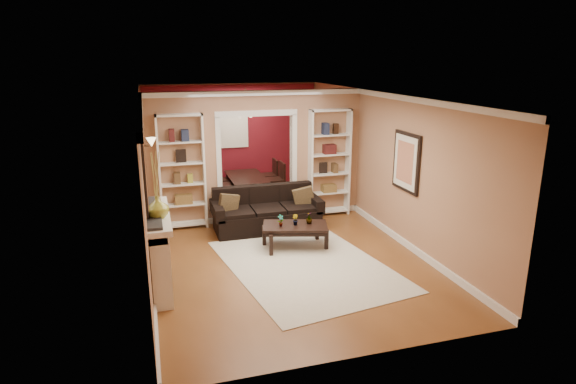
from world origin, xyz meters
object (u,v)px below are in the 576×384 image
object	(u,v)px
dining_table	(248,187)
bookshelf_left	(182,173)
coffee_table	(295,236)
sofa	(267,209)
fireplace	(161,250)
bookshelf_right	(329,163)

from	to	relation	value
dining_table	bookshelf_left	bearing A→B (deg)	136.98
coffee_table	bookshelf_left	bearing A→B (deg)	153.79
dining_table	sofa	bearing A→B (deg)	177.44
sofa	bookshelf_left	size ratio (longest dim) A/B	0.94
fireplace	dining_table	distance (m)	4.87
sofa	fireplace	xyz separation A→B (m)	(-2.11, -1.95, 0.16)
coffee_table	fireplace	distance (m)	2.55
sofa	fireplace	distance (m)	2.88
sofa	bookshelf_left	xyz separation A→B (m)	(-1.57, 0.58, 0.73)
coffee_table	bookshelf_right	size ratio (longest dim) A/B	0.50
sofa	bookshelf_right	xyz separation A→B (m)	(1.53, 0.58, 0.73)
bookshelf_left	fireplace	xyz separation A→B (m)	(-0.54, -2.53, -0.57)
sofa	dining_table	distance (m)	2.38
coffee_table	fireplace	world-z (taller)	fireplace
coffee_table	dining_table	xyz separation A→B (m)	(-0.15, 3.44, 0.05)
sofa	coffee_table	xyz separation A→B (m)	(0.26, -1.07, -0.20)
bookshelf_left	fireplace	distance (m)	2.65
coffee_table	dining_table	distance (m)	3.45
coffee_table	bookshelf_right	bearing A→B (deg)	68.17
bookshelf_left	bookshelf_right	distance (m)	3.10
fireplace	bookshelf_left	bearing A→B (deg)	77.95
dining_table	coffee_table	bearing A→B (deg)	-177.50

